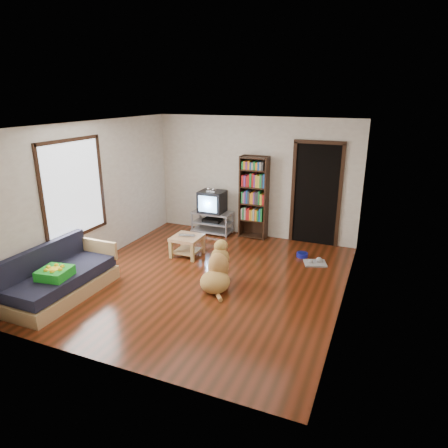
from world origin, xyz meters
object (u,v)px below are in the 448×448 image
at_px(tv_stand, 212,221).
at_px(crt_tv, 213,201).
at_px(laptop, 186,236).
at_px(green_cushion, 55,273).
at_px(bookshelf, 254,193).
at_px(coffee_table, 187,242).
at_px(dog_bowl, 302,255).
at_px(dog, 217,271).
at_px(grey_rag, 315,263).
at_px(sofa, 61,280).

distance_m(tv_stand, crt_tv, 0.47).
height_order(tv_stand, crt_tv, crt_tv).
distance_m(laptop, tv_stand, 1.46).
xyz_separation_m(green_cushion, bookshelf, (1.80, 3.93, 0.51)).
relative_size(green_cushion, laptop, 1.38).
bearing_deg(coffee_table, crt_tv, 93.93).
bearing_deg(crt_tv, laptop, -86.15).
height_order(laptop, dog_bowl, laptop).
bearing_deg(dog, dog_bowl, 60.33).
relative_size(grey_rag, crt_tv, 0.69).
xyz_separation_m(green_cushion, tv_stand, (0.85, 3.84, -0.22)).
bearing_deg(bookshelf, dog_bowl, -29.42).
bearing_deg(grey_rag, dog, -130.55).
xyz_separation_m(tv_stand, coffee_table, (0.10, -1.42, 0.01)).
bearing_deg(coffee_table, green_cushion, -111.42).
xyz_separation_m(green_cushion, coffee_table, (0.95, 2.42, -0.21)).
bearing_deg(tv_stand, dog, -63.90).
height_order(green_cushion, laptop, green_cushion).
distance_m(coffee_table, dog, 1.47).
xyz_separation_m(green_cushion, grey_rag, (3.36, 2.97, -0.48)).
xyz_separation_m(tv_stand, crt_tv, (0.00, 0.02, 0.47)).
height_order(bookshelf, sofa, bookshelf).
relative_size(grey_rag, tv_stand, 0.44).
relative_size(crt_tv, sofa, 0.32).
bearing_deg(green_cushion, crt_tv, 69.11).
relative_size(sofa, dog, 1.96).
xyz_separation_m(laptop, tv_stand, (-0.10, 1.45, -0.14)).
relative_size(laptop, coffee_table, 0.57).
xyz_separation_m(dog_bowl, grey_rag, (0.30, -0.25, -0.03)).
distance_m(bookshelf, coffee_table, 1.88).
height_order(laptop, crt_tv, crt_tv).
height_order(coffee_table, dog, dog).
relative_size(crt_tv, bookshelf, 0.32).
xyz_separation_m(dog_bowl, bookshelf, (-1.26, 0.71, 0.96)).
bearing_deg(green_cushion, grey_rag, 33.06).
bearing_deg(dog_bowl, green_cushion, -133.48).
bearing_deg(tv_stand, laptop, -86.09).
bearing_deg(grey_rag, crt_tv, 160.51).
height_order(laptop, grey_rag, laptop).
distance_m(laptop, bookshelf, 1.86).
bearing_deg(bookshelf, dog, -84.70).
relative_size(grey_rag, coffee_table, 0.73).
relative_size(dog_bowl, sofa, 0.12).
bearing_deg(sofa, tv_stand, 74.98).
bearing_deg(coffee_table, tv_stand, 93.99).
relative_size(green_cushion, coffee_table, 0.78).
bearing_deg(green_cushion, dog, 26.57).
xyz_separation_m(grey_rag, bookshelf, (-1.56, 0.96, 0.99)).
relative_size(grey_rag, bookshelf, 0.22).
bearing_deg(tv_stand, crt_tv, 90.00).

